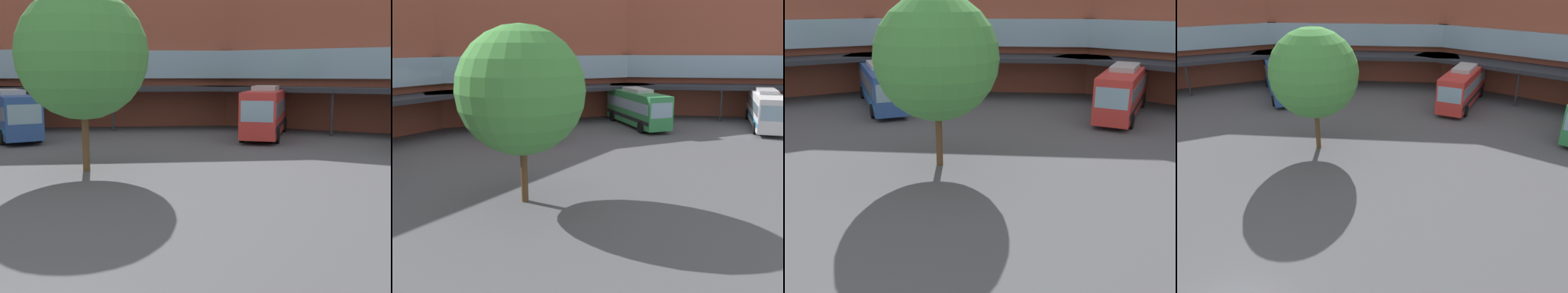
# 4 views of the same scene
# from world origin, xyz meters

# --- Properties ---
(station_building) EXTENTS (88.87, 50.08, 14.35)m
(station_building) POSITION_xyz_m (-0.00, 24.29, 6.92)
(station_building) COLOR #9E4C38
(station_building) RESTS_ON ground
(bus_0) EXTENTS (3.45, 10.50, 3.98)m
(bus_0) POSITION_xyz_m (3.87, 30.65, 2.01)
(bus_0) COLOR red
(bus_0) RESTS_ON ground
(bus_3) EXTENTS (9.24, 10.15, 3.71)m
(bus_3) POSITION_xyz_m (-15.44, 26.76, 1.88)
(bus_3) COLOR #2D519E
(bus_3) RESTS_ON ground
(plaza_tree) EXTENTS (6.48, 6.48, 9.09)m
(plaza_tree) POSITION_xyz_m (-4.66, 15.75, 5.84)
(plaza_tree) COLOR brown
(plaza_tree) RESTS_ON ground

